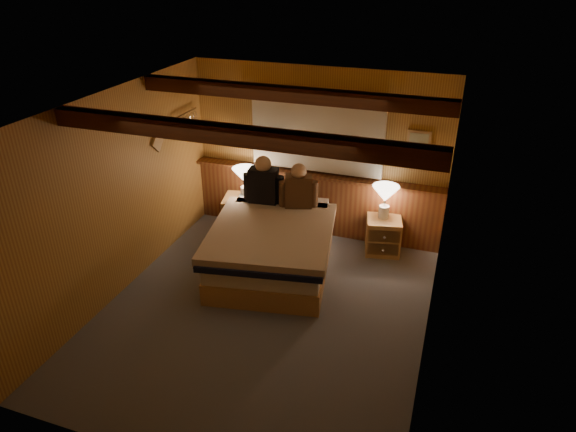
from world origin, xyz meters
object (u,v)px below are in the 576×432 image
at_px(person_left, 264,183).
at_px(duffel_bag, 247,236).
at_px(nightstand_right, 383,236).
at_px(lamp_left, 245,177).
at_px(bed, 273,247).
at_px(person_right, 299,189).
at_px(nightstand_left, 243,216).
at_px(lamp_right, 385,196).

bearing_deg(person_left, duffel_bag, -148.00).
distance_m(nightstand_right, lamp_left, 2.08).
distance_m(bed, duffel_bag, 0.75).
height_order(person_left, duffel_bag, person_left).
xyz_separation_m(bed, person_left, (-0.36, 0.62, 0.58)).
height_order(nightstand_right, person_right, person_right).
bearing_deg(lamp_left, person_right, -9.84).
xyz_separation_m(bed, duffel_bag, (-0.56, 0.45, -0.20)).
bearing_deg(nightstand_left, person_right, -19.98).
bearing_deg(bed, person_left, 110.23).
bearing_deg(person_right, bed, -119.58).
bearing_deg(duffel_bag, nightstand_right, 3.52).
bearing_deg(bed, nightstand_right, 25.49).
relative_size(nightstand_right, lamp_right, 1.14).
distance_m(bed, lamp_right, 1.64).
height_order(bed, person_right, person_right).
distance_m(nightstand_right, person_left, 1.78).
xyz_separation_m(bed, nightstand_left, (-0.75, 0.75, -0.05)).
relative_size(person_left, person_right, 1.08).
bearing_deg(lamp_left, duffel_bag, -66.71).
xyz_separation_m(nightstand_right, person_left, (-1.63, -0.29, 0.67)).
relative_size(bed, nightstand_right, 3.99).
xyz_separation_m(nightstand_right, person_right, (-1.13, -0.27, 0.65)).
xyz_separation_m(nightstand_right, lamp_left, (-1.97, -0.13, 0.65)).
relative_size(nightstand_left, person_left, 0.89).
distance_m(nightstand_right, lamp_right, 0.58).
bearing_deg(duffel_bag, person_right, 3.87).
height_order(bed, nightstand_right, bed).
distance_m(nightstand_left, lamp_left, 0.61).
bearing_deg(lamp_right, nightstand_left, -174.41).
relative_size(bed, nightstand_left, 3.47).
bearing_deg(lamp_right, bed, -142.59).
distance_m(bed, person_right, 0.85).
height_order(nightstand_left, nightstand_right, nightstand_left).
distance_m(lamp_right, duffel_bag, 1.99).
xyz_separation_m(nightstand_left, duffel_bag, (0.18, -0.30, -0.15)).
relative_size(nightstand_left, lamp_left, 1.35).
xyz_separation_m(nightstand_left, lamp_right, (1.99, 0.19, 0.54)).
distance_m(bed, nightstand_left, 1.06).
height_order(nightstand_right, duffel_bag, nightstand_right).
xyz_separation_m(person_right, duffel_bag, (-0.70, -0.18, -0.76)).
height_order(nightstand_left, duffel_bag, nightstand_left).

